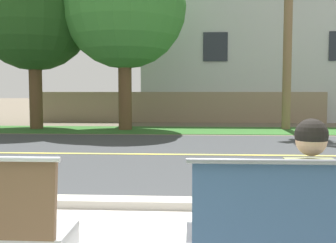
{
  "coord_description": "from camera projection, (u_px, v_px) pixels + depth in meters",
  "views": [
    {
      "loc": [
        0.45,
        -2.5,
        1.44
      ],
      "look_at": [
        0.11,
        3.27,
        1.0
      ],
      "focal_mm": 43.0,
      "sensor_mm": 36.0,
      "label": 1
    }
  ],
  "objects": [
    {
      "name": "ground_plane",
      "position": [
        174.0,
        146.0,
        10.58
      ],
      "size": [
        140.0,
        140.0,
        0.0
      ],
      "primitive_type": "plane",
      "color": "#665B4C"
    },
    {
      "name": "curb_edge",
      "position": [
        155.0,
        203.0,
        4.96
      ],
      "size": [
        44.0,
        0.3,
        0.11
      ],
      "primitive_type": "cube",
      "color": "#ADA89E",
      "rests_on": "ground_plane"
    },
    {
      "name": "street_asphalt",
      "position": [
        172.0,
        155.0,
        9.09
      ],
      "size": [
        52.0,
        8.0,
        0.01
      ],
      "primitive_type": "cube",
      "color": "#383A3D",
      "rests_on": "ground_plane"
    },
    {
      "name": "road_centre_line",
      "position": [
        172.0,
        154.0,
        9.09
      ],
      "size": [
        48.0,
        0.14,
        0.01
      ],
      "primitive_type": "cube",
      "color": "#E0CC4C",
      "rests_on": "ground_plane"
    },
    {
      "name": "far_verge_grass",
      "position": [
        179.0,
        130.0,
        14.73
      ],
      "size": [
        48.0,
        2.8,
        0.02
      ],
      "primitive_type": "cube",
      "color": "#2D6026",
      "rests_on": "ground_plane"
    },
    {
      "name": "bench_right",
      "position": [
        330.0,
        237.0,
        2.7
      ],
      "size": [
        1.93,
        0.48,
        1.01
      ],
      "color": "slate",
      "rests_on": "ground_plane"
    },
    {
      "name": "seated_person_olive",
      "position": [
        306.0,
        198.0,
        2.86
      ],
      "size": [
        0.52,
        0.68,
        1.25
      ],
      "color": "#47382D",
      "rests_on": "ground_plane"
    },
    {
      "name": "shade_tree_left",
      "position": [
        36.0,
        2.0,
        14.95
      ],
      "size": [
        4.42,
        4.42,
        7.3
      ],
      "color": "brown",
      "rests_on": "ground_plane"
    },
    {
      "name": "garden_wall",
      "position": [
        181.0,
        107.0,
        18.45
      ],
      "size": [
        13.0,
        0.36,
        1.4
      ],
      "primitive_type": "cube",
      "color": "gray",
      "rests_on": "ground_plane"
    },
    {
      "name": "house_across_street",
      "position": [
        265.0,
        53.0,
        21.18
      ],
      "size": [
        13.38,
        6.91,
        6.84
      ],
      "color": "#B7BCC1",
      "rests_on": "ground_plane"
    }
  ]
}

